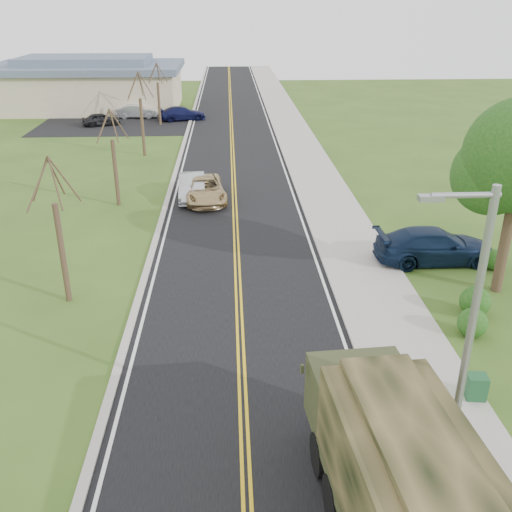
{
  "coord_description": "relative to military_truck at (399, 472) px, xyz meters",
  "views": [
    {
      "loc": [
        -0.28,
        -11.08,
        11.34
      ],
      "look_at": [
        0.74,
        10.06,
        1.8
      ],
      "focal_mm": 40.0,
      "sensor_mm": 36.0,
      "label": 1
    }
  ],
  "objects": [
    {
      "name": "commercial_building",
      "position": [
        -19.2,
        57.99,
        0.59
      ],
      "size": [
        25.5,
        21.5,
        5.65
      ],
      "color": "tan",
      "rests_on": "ground"
    },
    {
      "name": "bare_tree_d",
      "position": [
        -10.22,
        48.02,
        0.46
      ],
      "size": [
        1.88,
        2.2,
        5.91
      ],
      "color": "#38281C",
      "rests_on": "ground"
    },
    {
      "name": "street_light",
      "position": [
        1.68,
        1.52,
        2.34
      ],
      "size": [
        1.65,
        0.22,
        8.0
      ],
      "color": "gray",
      "rests_on": "ground"
    },
    {
      "name": "sidewalk_right",
      "position": [
        2.68,
        42.02,
        -2.04
      ],
      "size": [
        3.2,
        120.0,
        0.1
      ],
      "primitive_type": "cube",
      "color": "#9E998E",
      "rests_on": "ground"
    },
    {
      "name": "lot_car_silver",
      "position": [
        -13.01,
        52.02,
        -1.39
      ],
      "size": [
        4.3,
        1.53,
        1.41
      ],
      "primitive_type": "imported",
      "rotation": [
        0.0,
        0.0,
        1.58
      ],
      "color": "#AAAAAE",
      "rests_on": "ground"
    },
    {
      "name": "lot_car_navy",
      "position": [
        -8.22,
        50.49,
        -1.4
      ],
      "size": [
        5.14,
        3.17,
        1.39
      ],
      "primitive_type": "imported",
      "rotation": [
        0.0,
        0.0,
        1.84
      ],
      "color": "#0F1239",
      "rests_on": "ground"
    },
    {
      "name": "bare_tree_a",
      "position": [
        -10.22,
        12.02,
        0.53
      ],
      "size": [
        1.93,
        2.26,
        6.08
      ],
      "color": "#38281C",
      "rests_on": "ground"
    },
    {
      "name": "ground",
      "position": [
        -3.22,
        2.02,
        -2.09
      ],
      "size": [
        160.0,
        160.0,
        0.0
      ],
      "primitive_type": "plane",
      "color": "#324E1A",
      "rests_on": "ground"
    },
    {
      "name": "bare_tree_c",
      "position": [
        -10.22,
        36.02,
        0.68
      ],
      "size": [
        2.04,
        2.39,
        6.42
      ],
      "color": "#38281C",
      "rests_on": "ground"
    },
    {
      "name": "road",
      "position": [
        -3.22,
        42.02,
        -2.09
      ],
      "size": [
        8.0,
        120.0,
        0.01
      ],
      "primitive_type": "cube",
      "color": "black",
      "rests_on": "ground"
    },
    {
      "name": "military_truck",
      "position": [
        0.0,
        0.0,
        0.0
      ],
      "size": [
        3.09,
        7.5,
        3.65
      ],
      "rotation": [
        0.0,
        0.0,
        0.08
      ],
      "color": "black",
      "rests_on": "ground"
    },
    {
      "name": "suv_champagne",
      "position": [
        -5.06,
        24.63,
        -1.37
      ],
      "size": [
        3.02,
        5.46,
        1.45
      ],
      "primitive_type": "imported",
      "rotation": [
        0.0,
        0.0,
        0.12
      ],
      "color": "tan",
      "rests_on": "ground"
    },
    {
      "name": "pickup_navy",
      "position": [
        6.06,
        15.02,
        -1.28
      ],
      "size": [
        5.7,
        2.49,
        1.63
      ],
      "primitive_type": "imported",
      "rotation": [
        0.0,
        0.0,
        1.61
      ],
      "color": "#0E1C34",
      "rests_on": "ground"
    },
    {
      "name": "curb_left",
      "position": [
        -7.37,
        42.02,
        -2.04
      ],
      "size": [
        0.3,
        120.0,
        0.1
      ],
      "primitive_type": "cube",
      "color": "#9E998E",
      "rests_on": "ground"
    },
    {
      "name": "bare_tree_b",
      "position": [
        -10.22,
        24.02,
        0.38
      ],
      "size": [
        1.83,
        2.14,
        5.73
      ],
      "color": "#38281C",
      "rests_on": "ground"
    },
    {
      "name": "lot_car_dark",
      "position": [
        -15.98,
        48.08,
        -1.47
      ],
      "size": [
        3.94,
        2.65,
        1.24
      ],
      "primitive_type": "imported",
      "rotation": [
        0.0,
        0.0,
        1.93
      ],
      "color": "black",
      "rests_on": "ground"
    },
    {
      "name": "utility_box_near",
      "position": [
        3.94,
        4.88,
        -1.59
      ],
      "size": [
        0.66,
        0.57,
        0.8
      ],
      "primitive_type": "cube",
      "rotation": [
        0.0,
        0.0,
        -0.12
      ],
      "color": "#1B4D29",
      "rests_on": "sidewalk_right"
    },
    {
      "name": "curb_right",
      "position": [
        0.93,
        42.02,
        -2.03
      ],
      "size": [
        0.3,
        120.0,
        0.12
      ],
      "primitive_type": "cube",
      "color": "#9E998E",
      "rests_on": "ground"
    },
    {
      "name": "sedan_silver",
      "position": [
        -5.83,
        25.03,
        -1.35
      ],
      "size": [
        1.77,
        4.56,
        1.48
      ],
      "primitive_type": "imported",
      "rotation": [
        0.0,
        0.0,
        0.05
      ],
      "color": "#A4A5A9",
      "rests_on": "ground"
    }
  ]
}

